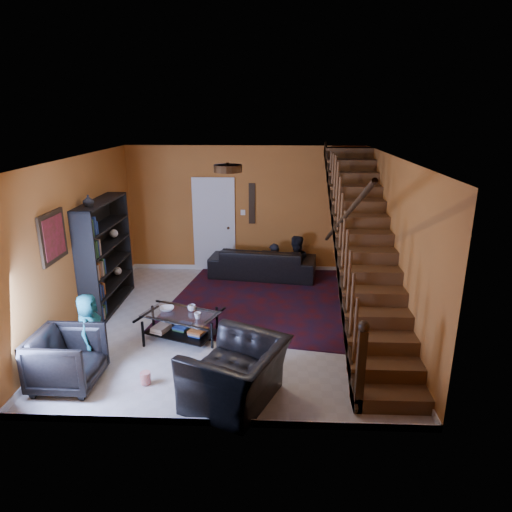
{
  "coord_description": "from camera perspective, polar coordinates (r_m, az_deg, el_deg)",
  "views": [
    {
      "loc": [
        0.67,
        -7.17,
        3.51
      ],
      "look_at": [
        0.34,
        0.4,
        1.08
      ],
      "focal_mm": 32.0,
      "sensor_mm": 36.0,
      "label": 1
    }
  ],
  "objects": [
    {
      "name": "floor",
      "position": [
        8.01,
        -2.58,
        -8.24
      ],
      "size": [
        5.5,
        5.5,
        0.0
      ],
      "primitive_type": "plane",
      "color": "beige",
      "rests_on": "ground"
    },
    {
      "name": "room",
      "position": [
        9.4,
        -10.02,
        -4.14
      ],
      "size": [
        5.5,
        5.5,
        5.5
      ],
      "color": "#BC6D29",
      "rests_on": "ground"
    },
    {
      "name": "staircase",
      "position": [
        7.62,
        13.39,
        1.17
      ],
      "size": [
        0.95,
        5.02,
        3.18
      ],
      "color": "brown",
      "rests_on": "floor"
    },
    {
      "name": "bookshelf",
      "position": [
        8.74,
        -18.24,
        -0.11
      ],
      "size": [
        0.35,
        1.8,
        2.0
      ],
      "color": "black",
      "rests_on": "floor"
    },
    {
      "name": "door",
      "position": [
        10.3,
        -5.25,
        3.71
      ],
      "size": [
        0.82,
        0.05,
        2.05
      ],
      "primitive_type": "cube",
      "color": "silver",
      "rests_on": "floor"
    },
    {
      "name": "framed_picture",
      "position": [
        7.27,
        -24.06,
        2.19
      ],
      "size": [
        0.04,
        0.74,
        0.74
      ],
      "primitive_type": "cube",
      "color": "maroon",
      "rests_on": "room"
    },
    {
      "name": "wall_hanging",
      "position": [
        10.11,
        -0.51,
        6.57
      ],
      "size": [
        0.14,
        0.03,
        0.9
      ],
      "primitive_type": "cube",
      "color": "black",
      "rests_on": "room"
    },
    {
      "name": "ceiling_fixture",
      "position": [
        6.45,
        -3.54,
        10.87
      ],
      "size": [
        0.4,
        0.4,
        0.1
      ],
      "primitive_type": "cylinder",
      "color": "#3F2814",
      "rests_on": "room"
    },
    {
      "name": "rug",
      "position": [
        9.09,
        1.76,
        -4.91
      ],
      "size": [
        4.17,
        4.59,
        0.02
      ],
      "primitive_type": "cube",
      "rotation": [
        0.0,
        0.0,
        -0.16
      ],
      "color": "#3F0B0E",
      "rests_on": "floor"
    },
    {
      "name": "sofa",
      "position": [
        10.0,
        0.85,
        -0.79
      ],
      "size": [
        2.38,
        1.2,
        0.66
      ],
      "primitive_type": "imported",
      "rotation": [
        0.0,
        0.0,
        3.0
      ],
      "color": "black",
      "rests_on": "floor"
    },
    {
      "name": "armchair_left",
      "position": [
        6.64,
        -22.55,
        -11.83
      ],
      "size": [
        0.86,
        0.84,
        0.77
      ],
      "primitive_type": "imported",
      "rotation": [
        0.0,
        0.0,
        1.55
      ],
      "color": "black",
      "rests_on": "floor"
    },
    {
      "name": "armchair_right",
      "position": [
        5.85,
        -2.53,
        -14.5
      ],
      "size": [
        1.45,
        1.53,
        0.78
      ],
      "primitive_type": "imported",
      "rotation": [
        0.0,
        0.0,
        -1.99
      ],
      "color": "black",
      "rests_on": "floor"
    },
    {
      "name": "person_adult_a",
      "position": [
        10.1,
        2.2,
        -1.69
      ],
      "size": [
        0.47,
        0.33,
        1.2
      ],
      "primitive_type": "imported",
      "rotation": [
        0.0,
        0.0,
        3.25
      ],
      "color": "black",
      "rests_on": "sofa"
    },
    {
      "name": "person_adult_b",
      "position": [
        10.08,
        4.9,
        -1.25
      ],
      "size": [
        0.69,
        0.55,
        1.38
      ],
      "primitive_type": "imported",
      "rotation": [
        0.0,
        0.0,
        3.18
      ],
      "color": "black",
      "rests_on": "sofa"
    },
    {
      "name": "person_child",
      "position": [
        6.96,
        -20.12,
        -8.67
      ],
      "size": [
        0.38,
        0.55,
        1.08
      ],
      "primitive_type": "imported",
      "rotation": [
        0.0,
        0.0,
        1.63
      ],
      "color": "#19615E",
      "rests_on": "armchair_left"
    },
    {
      "name": "coffee_table",
      "position": [
        7.47,
        -9.34,
        -8.41
      ],
      "size": [
        1.29,
        1.03,
        0.43
      ],
      "rotation": [
        0.0,
        0.0,
        -0.38
      ],
      "color": "black",
      "rests_on": "floor"
    },
    {
      "name": "cup_a",
      "position": [
        7.44,
        -8.03,
        -6.45
      ],
      "size": [
        0.17,
        0.17,
        0.1
      ],
      "primitive_type": "imported",
      "rotation": [
        0.0,
        0.0,
        0.35
      ],
      "color": "#999999",
      "rests_on": "coffee_table"
    },
    {
      "name": "cup_b",
      "position": [
        7.16,
        -7.32,
        -7.41
      ],
      "size": [
        0.12,
        0.12,
        0.1
      ],
      "primitive_type": "imported",
      "rotation": [
        0.0,
        0.0,
        0.13
      ],
      "color": "#999999",
      "rests_on": "coffee_table"
    },
    {
      "name": "bowl",
      "position": [
        7.53,
        -11.07,
        -6.5
      ],
      "size": [
        0.26,
        0.26,
        0.06
      ],
      "primitive_type": "imported",
      "rotation": [
        0.0,
        0.0,
        0.19
      ],
      "color": "#999999",
      "rests_on": "coffee_table"
    },
    {
      "name": "vase",
      "position": [
        8.02,
        -20.23,
        6.51
      ],
      "size": [
        0.18,
        0.18,
        0.19
      ],
      "primitive_type": "imported",
      "color": "#999999",
      "rests_on": "bookshelf"
    },
    {
      "name": "popcorn_bucket",
      "position": [
        6.48,
        -13.66,
        -14.57
      ],
      "size": [
        0.17,
        0.17,
        0.16
      ],
      "primitive_type": "cylinder",
      "rotation": [
        0.0,
        0.0,
        -0.29
      ],
      "color": "red",
      "rests_on": "rug"
    }
  ]
}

